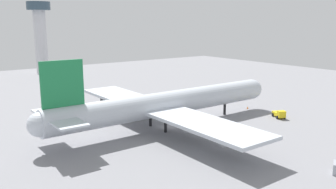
% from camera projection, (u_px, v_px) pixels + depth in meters
% --- Properties ---
extents(ground_plane, '(260.49, 260.49, 0.00)m').
position_uv_depth(ground_plane, '(168.00, 127.00, 84.76)').
color(ground_plane, gray).
extents(cargo_airplane, '(65.12, 60.93, 17.64)m').
position_uv_depth(cargo_airplane, '(166.00, 104.00, 83.29)').
color(cargo_airplane, silver).
rests_on(cargo_airplane, ground_plane).
extents(maintenance_van, '(3.79, 4.77, 2.18)m').
position_uv_depth(maintenance_van, '(279.00, 114.00, 92.42)').
color(maintenance_van, yellow).
rests_on(maintenance_van, ground_plane).
extents(catering_truck, '(4.98, 4.86, 2.51)m').
position_uv_depth(catering_truck, '(108.00, 100.00, 108.98)').
color(catering_truck, '#333338').
rests_on(catering_truck, ground_plane).
extents(safety_cone_nose, '(0.50, 0.50, 0.72)m').
position_uv_depth(safety_cone_nose, '(248.00, 108.00, 102.33)').
color(safety_cone_nose, orange).
rests_on(safety_cone_nose, ground_plane).
extents(control_tower, '(10.85, 10.85, 34.16)m').
position_uv_depth(control_tower, '(40.00, 31.00, 168.58)').
color(control_tower, silver).
rests_on(control_tower, ground_plane).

